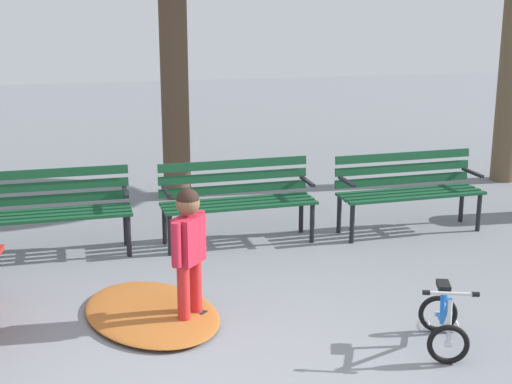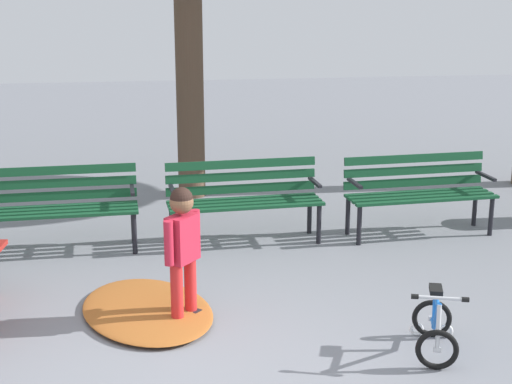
% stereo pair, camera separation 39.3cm
% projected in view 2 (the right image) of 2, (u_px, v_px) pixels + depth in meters
% --- Properties ---
extents(park_bench_left, '(1.61, 0.50, 0.85)m').
position_uv_depth(park_bench_left, '(57.00, 202.00, 7.52)').
color(park_bench_left, '#144728').
rests_on(park_bench_left, ground).
extents(park_bench_right, '(1.62, 0.54, 0.85)m').
position_uv_depth(park_bench_right, '(244.00, 194.00, 7.81)').
color(park_bench_right, '#144728').
rests_on(park_bench_right, ground).
extents(park_bench_far_right, '(1.62, 0.55, 0.85)m').
position_uv_depth(park_bench_far_right, '(418.00, 188.00, 8.07)').
color(park_bench_far_right, '#144728').
rests_on(park_bench_far_right, ground).
extents(child_standing, '(0.30, 0.34, 1.11)m').
position_uv_depth(child_standing, '(183.00, 243.00, 5.85)').
color(child_standing, red).
rests_on(child_standing, ground).
extents(kids_bicycle, '(0.50, 0.63, 0.54)m').
position_uv_depth(kids_bicycle, '(435.00, 327.00, 5.44)').
color(kids_bicycle, black).
rests_on(kids_bicycle, ground).
extents(leaf_pile, '(1.41, 1.68, 0.07)m').
position_uv_depth(leaf_pile, '(147.00, 310.00, 6.13)').
color(leaf_pile, '#9E5623').
rests_on(leaf_pile, ground).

